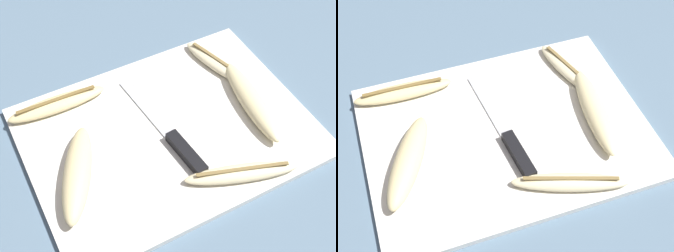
# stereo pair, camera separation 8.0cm
# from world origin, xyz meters

# --- Properties ---
(ground_plane) EXTENTS (4.00, 4.00, 0.00)m
(ground_plane) POSITION_xyz_m (0.00, 0.00, 0.00)
(ground_plane) COLOR slate
(cutting_board) EXTENTS (0.48, 0.36, 0.01)m
(cutting_board) POSITION_xyz_m (0.00, 0.00, 0.01)
(cutting_board) COLOR white
(cutting_board) RESTS_ON ground_plane
(knife) EXTENTS (0.05, 0.25, 0.02)m
(knife) POSITION_xyz_m (-0.00, -0.03, 0.02)
(knife) COLOR black
(knife) RESTS_ON cutting_board
(banana_pale_long) EXTENTS (0.08, 0.17, 0.02)m
(banana_pale_long) POSITION_xyz_m (0.16, 0.09, 0.02)
(banana_pale_long) COLOR beige
(banana_pale_long) RESTS_ON cutting_board
(banana_cream_curved) EXTENTS (0.19, 0.09, 0.02)m
(banana_cream_curved) POSITION_xyz_m (0.06, -0.14, 0.02)
(banana_cream_curved) COLOR beige
(banana_cream_curved) RESTS_ON cutting_board
(banana_ripe_center) EXTENTS (0.12, 0.18, 0.04)m
(banana_ripe_center) POSITION_xyz_m (-0.17, -0.02, 0.03)
(banana_ripe_center) COLOR beige
(banana_ripe_center) RESTS_ON cutting_board
(banana_soft_right) EXTENTS (0.07, 0.20, 0.03)m
(banana_soft_right) POSITION_xyz_m (0.16, -0.02, 0.03)
(banana_soft_right) COLOR beige
(banana_soft_right) RESTS_ON cutting_board
(banana_mellow_near) EXTENTS (0.18, 0.04, 0.02)m
(banana_mellow_near) POSITION_xyz_m (-0.15, 0.14, 0.02)
(banana_mellow_near) COLOR beige
(banana_mellow_near) RESTS_ON cutting_board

